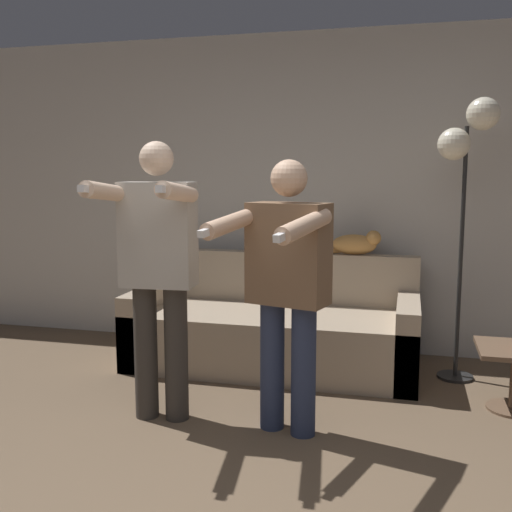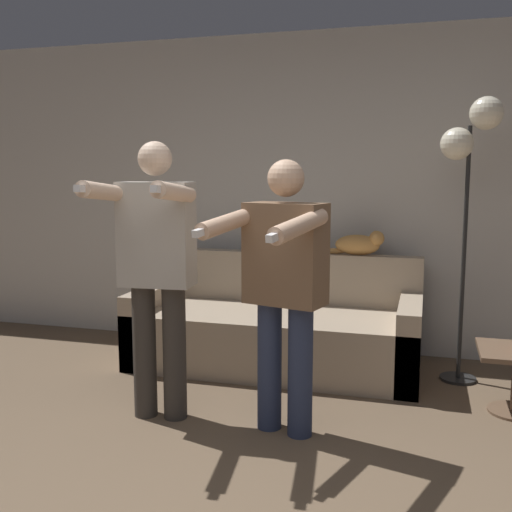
{
  "view_description": "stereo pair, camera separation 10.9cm",
  "coord_description": "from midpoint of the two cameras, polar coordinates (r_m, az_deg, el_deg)",
  "views": [
    {
      "loc": [
        0.7,
        -1.99,
        1.48
      ],
      "look_at": [
        -0.26,
        1.78,
        0.93
      ],
      "focal_mm": 42.0,
      "sensor_mm": 36.0,
      "label": 1
    },
    {
      "loc": [
        0.81,
        -1.96,
        1.48
      ],
      "look_at": [
        -0.26,
        1.78,
        0.93
      ],
      "focal_mm": 42.0,
      "sensor_mm": 36.0,
      "label": 2
    }
  ],
  "objects": [
    {
      "name": "wall_back",
      "position": [
        4.99,
        5.62,
        5.92
      ],
      "size": [
        10.0,
        0.05,
        2.6
      ],
      "color": "beige",
      "rests_on": "ground_plane"
    },
    {
      "name": "couch",
      "position": [
        4.63,
        1.02,
        -7.12
      ],
      "size": [
        2.15,
        0.91,
        0.83
      ],
      "color": "tan",
      "rests_on": "ground_plane"
    },
    {
      "name": "person_left",
      "position": [
        3.54,
        -10.21,
        -0.64
      ],
      "size": [
        0.53,
        0.7,
        1.65
      ],
      "rotation": [
        0.0,
        0.0,
        0.08
      ],
      "color": "#38332D",
      "rests_on": "ground_plane"
    },
    {
      "name": "person_right",
      "position": [
        3.31,
        1.99,
        -2.25
      ],
      "size": [
        0.62,
        0.76,
        1.55
      ],
      "rotation": [
        0.0,
        0.0,
        -0.26
      ],
      "color": "#2D3856",
      "rests_on": "ground_plane"
    },
    {
      "name": "cat",
      "position": [
        4.75,
        8.96,
        1.19
      ],
      "size": [
        0.48,
        0.12,
        0.2
      ],
      "color": "tan",
      "rests_on": "couch"
    },
    {
      "name": "floor_lamp",
      "position": [
        4.4,
        18.8,
        9.44
      ],
      "size": [
        0.4,
        0.25,
        1.98
      ],
      "color": "black",
      "rests_on": "ground_plane"
    }
  ]
}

